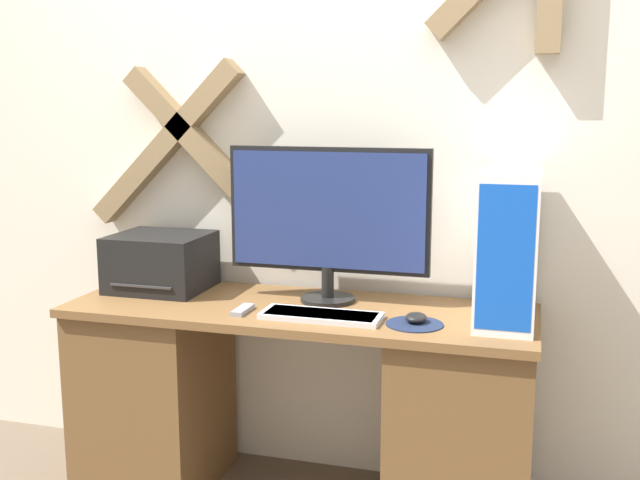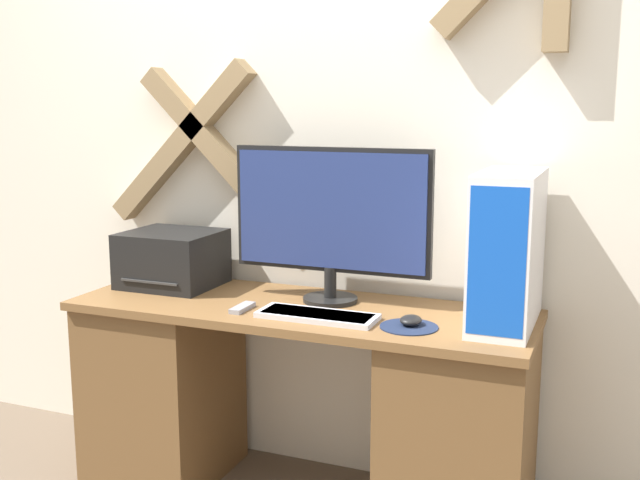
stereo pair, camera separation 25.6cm
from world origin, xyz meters
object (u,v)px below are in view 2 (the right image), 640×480
at_px(mouse, 411,320).
at_px(remote_control, 242,308).
at_px(computer_tower, 508,249).
at_px(printer, 172,259).
at_px(keyboard, 317,315).
at_px(monitor, 331,215).

relative_size(mouse, remote_control, 0.68).
xyz_separation_m(computer_tower, printer, (-1.29, 0.05, -0.14)).
bearing_deg(computer_tower, mouse, -154.20).
relative_size(keyboard, printer, 1.14).
bearing_deg(printer, mouse, -10.48).
bearing_deg(keyboard, mouse, 5.49).
distance_m(keyboard, printer, 0.74).
relative_size(mouse, computer_tower, 0.17).
height_order(monitor, remote_control, monitor).
height_order(computer_tower, printer, computer_tower).
bearing_deg(mouse, printer, 169.52).
height_order(mouse, computer_tower, computer_tower).
bearing_deg(printer, monitor, 0.44).
xyz_separation_m(keyboard, printer, (-0.70, 0.22, 0.10)).
height_order(monitor, keyboard, monitor).
height_order(printer, remote_control, printer).
height_order(monitor, mouse, monitor).
bearing_deg(printer, computer_tower, -2.40).
bearing_deg(remote_control, keyboard, 0.46).
xyz_separation_m(monitor, mouse, (0.35, -0.19, -0.29)).
xyz_separation_m(monitor, remote_control, (-0.24, -0.22, -0.31)).
relative_size(mouse, printer, 0.24).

